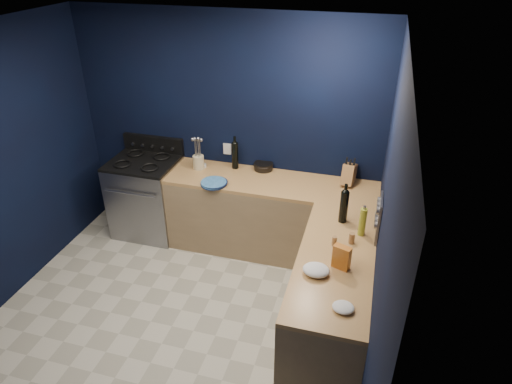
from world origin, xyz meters
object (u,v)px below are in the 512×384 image
(plate_stack, at_px, (214,183))
(utensil_crock, at_px, (199,162))
(crouton_bag, at_px, (342,257))
(gas_range, at_px, (148,198))
(knife_block, at_px, (349,174))

(plate_stack, relative_size, utensil_crock, 1.75)
(utensil_crock, relative_size, crouton_bag, 0.77)
(gas_range, height_order, knife_block, knife_block)
(gas_range, xyz_separation_m, utensil_crock, (0.66, 0.10, 0.52))
(knife_block, bearing_deg, utensil_crock, -168.28)
(utensil_crock, xyz_separation_m, crouton_bag, (1.76, -1.34, 0.02))
(plate_stack, bearing_deg, knife_block, 16.55)
(gas_range, height_order, utensil_crock, utensil_crock)
(gas_range, relative_size, utensil_crock, 5.83)
(plate_stack, bearing_deg, crouton_bag, -35.03)
(gas_range, bearing_deg, crouton_bag, -27.25)
(plate_stack, relative_size, knife_block, 1.24)
(knife_block, height_order, crouton_bag, knife_block)
(gas_range, distance_m, utensil_crock, 0.84)
(crouton_bag, bearing_deg, gas_range, 173.03)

